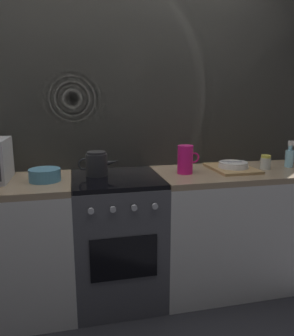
% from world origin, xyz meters
% --- Properties ---
extents(ground_plane, '(8.00, 8.00, 0.00)m').
position_xyz_m(ground_plane, '(0.00, 0.00, 0.00)').
color(ground_plane, '#2D2D33').
extents(back_wall, '(3.60, 0.05, 2.40)m').
position_xyz_m(back_wall, '(0.00, 0.32, 1.20)').
color(back_wall, '#B2AD9E').
rests_on(back_wall, ground_plane).
extents(stove_unit, '(0.60, 0.63, 0.90)m').
position_xyz_m(stove_unit, '(-0.00, -0.00, 0.45)').
color(stove_unit, '#4C4C51').
rests_on(stove_unit, ground_plane).
extents(counter_right, '(1.20, 0.60, 0.90)m').
position_xyz_m(counter_right, '(0.90, 0.00, 0.45)').
color(counter_right, silver).
rests_on(counter_right, ground_plane).
extents(kettle, '(0.28, 0.15, 0.17)m').
position_xyz_m(kettle, '(-0.12, 0.07, 0.98)').
color(kettle, '#262628').
rests_on(kettle, stove_unit).
extents(mixing_bowl, '(0.20, 0.20, 0.08)m').
position_xyz_m(mixing_bowl, '(-0.46, -0.02, 0.94)').
color(mixing_bowl, teal).
rests_on(mixing_bowl, counter_left).
extents(pitcher, '(0.16, 0.11, 0.20)m').
position_xyz_m(pitcher, '(0.49, -0.01, 1.00)').
color(pitcher, '#E5197A').
rests_on(pitcher, counter_right).
extents(dish_pile, '(0.30, 0.40, 0.07)m').
position_xyz_m(dish_pile, '(0.87, 0.02, 0.92)').
color(dish_pile, tan).
rests_on(dish_pile, counter_right).
extents(spice_jar, '(0.08, 0.08, 0.10)m').
position_xyz_m(spice_jar, '(1.13, -0.00, 0.95)').
color(spice_jar, silver).
rests_on(spice_jar, counter_right).
extents(spray_bottle, '(0.08, 0.06, 0.20)m').
position_xyz_m(spray_bottle, '(1.35, 0.03, 0.98)').
color(spray_bottle, '#8CCCE5').
rests_on(spray_bottle, counter_right).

